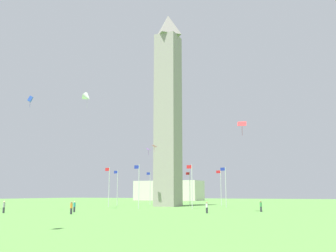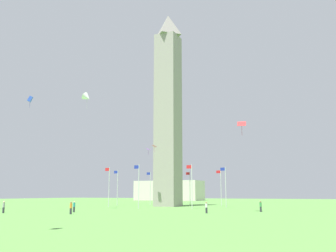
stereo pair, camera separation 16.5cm
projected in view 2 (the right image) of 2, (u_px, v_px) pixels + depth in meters
name	position (u px, v px, depth m)	size (l,w,h in m)	color
ground_plane	(168.00, 206.00, 80.94)	(260.00, 260.00, 0.00)	#548C3D
obelisk_monument	(168.00, 107.00, 84.91)	(4.90, 4.90, 44.50)	gray
flagpole_n	(117.00, 186.00, 87.18)	(1.12, 0.14, 8.18)	silver
flagpole_ne	(109.00, 185.00, 77.38)	(1.12, 0.14, 8.18)	silver
flagpole_e	(139.00, 184.00, 70.15)	(1.12, 0.14, 8.18)	silver
flagpole_se	(192.00, 184.00, 69.72)	(1.12, 0.14, 8.18)	silver
flagpole_s	(225.00, 185.00, 76.36)	(1.12, 0.14, 8.18)	silver
flagpole_sw	(221.00, 186.00, 86.16)	(1.12, 0.14, 8.18)	silver
flagpole_w	(190.00, 187.00, 93.39)	(1.12, 0.14, 8.18)	silver
flagpole_nw	(150.00, 187.00, 93.81)	(1.12, 0.14, 8.18)	silver
person_gray_shirt	(4.00, 207.00, 53.61)	(0.32, 0.32, 1.71)	#2D2D38
person_white_shirt	(206.00, 208.00, 53.14)	(0.32, 0.32, 1.60)	#2D2D38
person_teal_shirt	(74.00, 207.00, 56.03)	(0.32, 0.32, 1.65)	#2D2D38
person_orange_shirt	(71.00, 208.00, 50.68)	(0.32, 0.32, 1.68)	#2D2D38
person_green_shirt	(261.00, 206.00, 56.93)	(0.32, 0.32, 1.67)	#2D2D38
kite_pink_diamond	(154.00, 146.00, 72.26)	(1.14, 1.12, 1.38)	pink
kite_red_diamond	(242.00, 124.00, 58.29)	(1.52, 1.30, 2.30)	red
kite_purple_diamond	(148.00, 150.00, 77.91)	(0.81, 0.87, 1.35)	purple
kite_white_delta	(87.00, 97.00, 68.48)	(2.00, 1.58, 3.01)	white
kite_blue_box	(30.00, 99.00, 62.18)	(1.01, 0.90, 1.97)	blue
distant_building	(169.00, 191.00, 153.12)	(27.19, 11.19, 7.86)	beige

